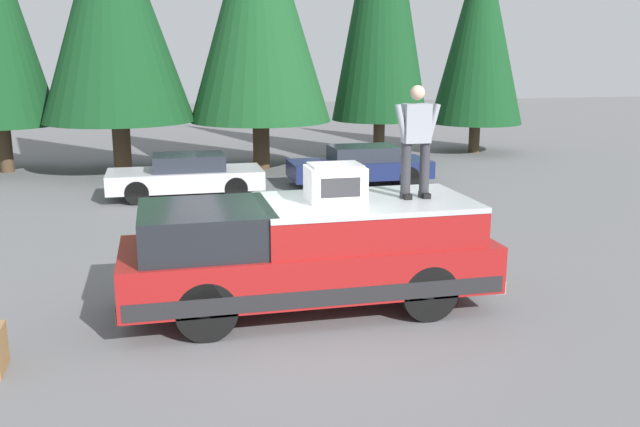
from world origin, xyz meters
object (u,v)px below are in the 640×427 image
object	(u,v)px
parked_car_silver	(186,176)
person_on_truck_bed	(416,139)
pickup_truck	(309,253)
parked_car_navy	(360,166)
compressor_unit	(335,183)

from	to	relation	value
parked_car_silver	person_on_truck_bed	bearing A→B (deg)	-160.93
pickup_truck	parked_car_silver	bearing A→B (deg)	9.18
parked_car_navy	parked_car_silver	xyz separation A→B (m)	(-0.58, 5.05, 0.00)
parked_car_navy	compressor_unit	bearing A→B (deg)	161.34
compressor_unit	person_on_truck_bed	size ratio (longest dim) A/B	0.50
person_on_truck_bed	parked_car_silver	xyz separation A→B (m)	(8.94, 3.09, -1.97)
compressor_unit	person_on_truck_bed	bearing A→B (deg)	-91.67
compressor_unit	parked_car_navy	bearing A→B (deg)	-18.66
pickup_truck	person_on_truck_bed	size ratio (longest dim) A/B	3.28
person_on_truck_bed	pickup_truck	bearing A→B (deg)	88.88
pickup_truck	compressor_unit	world-z (taller)	compressor_unit
parked_car_navy	parked_car_silver	world-z (taller)	same
pickup_truck	parked_car_navy	world-z (taller)	pickup_truck
pickup_truck	parked_car_silver	size ratio (longest dim) A/B	1.35
compressor_unit	parked_car_silver	size ratio (longest dim) A/B	0.20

